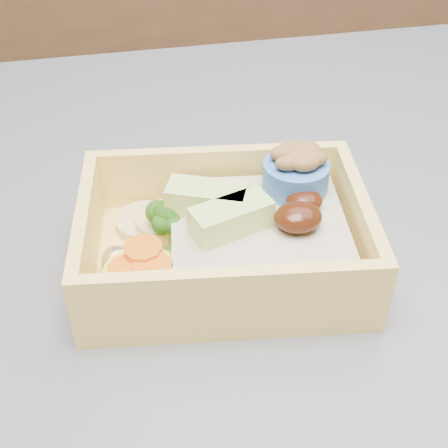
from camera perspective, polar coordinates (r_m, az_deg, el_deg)
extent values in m
cube|color=brown|center=(1.79, -13.67, 12.09)|extent=(3.20, 0.60, 0.90)
cube|color=#38383D|center=(0.46, -18.72, -10.37)|extent=(1.24, 0.84, 0.04)
cube|color=#FBD768|center=(0.46, 0.00, -3.35)|extent=(0.22, 0.17, 0.01)
cube|color=#FBD768|center=(0.49, -0.59, 4.49)|extent=(0.20, 0.04, 0.05)
cube|color=#FBD768|center=(0.39, 0.75, -6.96)|extent=(0.20, 0.04, 0.05)
cube|color=#FBD768|center=(0.45, 12.14, 0.02)|extent=(0.03, 0.13, 0.05)
cube|color=#FBD768|center=(0.44, -12.43, -1.14)|extent=(0.03, 0.13, 0.05)
cube|color=gray|center=(0.45, 3.14, -1.29)|extent=(0.14, 0.13, 0.03)
ellipsoid|color=#341307|center=(0.43, 6.80, 0.63)|extent=(0.04, 0.03, 0.02)
ellipsoid|color=#341307|center=(0.45, 7.34, 2.10)|extent=(0.03, 0.03, 0.01)
cube|color=#C9E97A|center=(0.42, 0.67, 0.62)|extent=(0.06, 0.04, 0.02)
cube|color=#C9E97A|center=(0.44, -1.60, 2.34)|extent=(0.06, 0.04, 0.02)
cylinder|color=#67A659|center=(0.46, -4.99, -1.04)|extent=(0.01, 0.01, 0.02)
sphere|color=#265513|center=(0.45, -5.13, 0.92)|extent=(0.02, 0.02, 0.02)
sphere|color=#265513|center=(0.45, -3.99, 1.10)|extent=(0.02, 0.02, 0.02)
sphere|color=#265513|center=(0.45, -6.10, 1.08)|extent=(0.02, 0.02, 0.02)
sphere|color=#265513|center=(0.44, -4.67, -0.03)|extent=(0.02, 0.02, 0.02)
sphere|color=#265513|center=(0.44, -5.68, 0.02)|extent=(0.02, 0.02, 0.02)
sphere|color=#265513|center=(0.46, -5.11, 1.36)|extent=(0.02, 0.02, 0.02)
cylinder|color=yellow|center=(0.42, -7.53, -5.21)|extent=(0.05, 0.05, 0.02)
cylinder|color=orange|center=(0.42, -7.67, -3.58)|extent=(0.03, 0.03, 0.00)
cylinder|color=orange|center=(0.41, -8.82, -4.13)|extent=(0.03, 0.03, 0.00)
cylinder|color=orange|center=(0.41, -6.51, -3.92)|extent=(0.03, 0.03, 0.00)
cylinder|color=orange|center=(0.42, -7.42, -2.27)|extent=(0.03, 0.03, 0.00)
cylinder|color=tan|center=(0.48, -7.23, 0.16)|extent=(0.04, 0.04, 0.01)
cylinder|color=tan|center=(0.47, -5.42, 0.26)|extent=(0.04, 0.04, 0.01)
ellipsoid|color=silver|center=(0.48, -3.05, 1.59)|extent=(0.02, 0.02, 0.02)
ellipsoid|color=silver|center=(0.44, -9.75, -3.33)|extent=(0.02, 0.02, 0.02)
cylinder|color=#3A6DC5|center=(0.46, 6.56, 4.37)|extent=(0.05, 0.05, 0.02)
ellipsoid|color=brown|center=(0.45, 6.72, 6.11)|extent=(0.02, 0.02, 0.01)
ellipsoid|color=brown|center=(0.46, 7.86, 6.45)|extent=(0.02, 0.02, 0.01)
ellipsoid|color=brown|center=(0.46, 5.50, 6.46)|extent=(0.02, 0.02, 0.01)
ellipsoid|color=brown|center=(0.45, 7.47, 5.50)|extent=(0.02, 0.02, 0.01)
ellipsoid|color=brown|center=(0.45, 6.01, 5.62)|extent=(0.02, 0.02, 0.01)
ellipsoid|color=brown|center=(0.45, 8.18, 5.91)|extent=(0.02, 0.02, 0.01)
ellipsoid|color=brown|center=(0.46, 6.22, 6.85)|extent=(0.02, 0.02, 0.01)
ellipsoid|color=brown|center=(0.46, 7.47, 6.81)|extent=(0.02, 0.02, 0.01)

